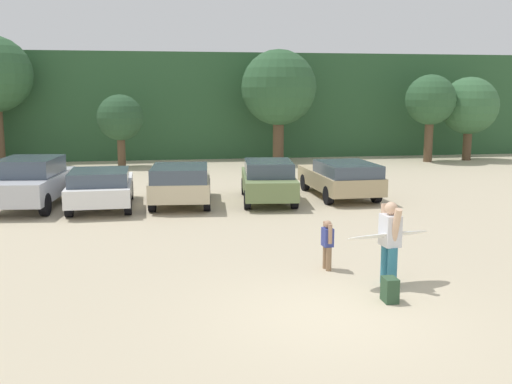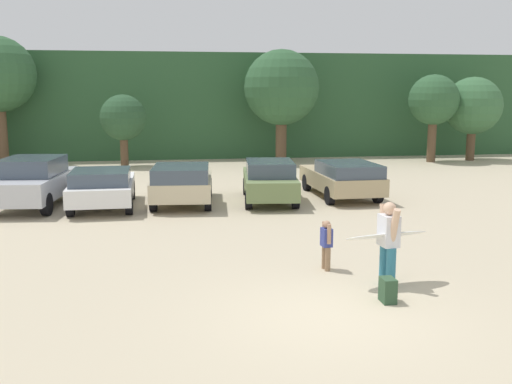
{
  "view_description": "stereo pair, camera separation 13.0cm",
  "coord_description": "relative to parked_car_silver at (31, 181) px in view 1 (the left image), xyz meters",
  "views": [
    {
      "loc": [
        -2.77,
        -9.19,
        3.75
      ],
      "look_at": [
        -0.41,
        5.39,
        1.24
      ],
      "focal_mm": 41.17,
      "sensor_mm": 36.0,
      "label": 1
    },
    {
      "loc": [
        -2.64,
        -9.21,
        3.75
      ],
      "look_at": [
        -0.41,
        5.39,
        1.24
      ],
      "focal_mm": 41.17,
      "sensor_mm": 36.0,
      "label": 2
    }
  ],
  "objects": [
    {
      "name": "parked_car_tan",
      "position": [
        10.63,
        0.14,
        -0.13
      ],
      "size": [
        2.03,
        4.51,
        1.33
      ],
      "rotation": [
        0.0,
        0.0,
        1.6
      ],
      "color": "tan",
      "rests_on": "ground_plane"
    },
    {
      "name": "hillside_ridge",
      "position": [
        7.04,
        19.11,
        2.11
      ],
      "size": [
        108.0,
        12.0,
        5.95
      ],
      "primitive_type": "cube",
      "color": "#2D5633",
      "rests_on": "ground_plane"
    },
    {
      "name": "ground_plane",
      "position": [
        7.04,
        -10.8,
        -0.86
      ],
      "size": [
        120.0,
        120.0,
        0.0
      ],
      "primitive_type": "plane",
      "color": "#C1B293"
    },
    {
      "name": "person_adult",
      "position": [
        8.62,
        -9.46,
        0.08
      ],
      "size": [
        0.34,
        0.73,
        1.67
      ],
      "rotation": [
        0.0,
        0.0,
        3.24
      ],
      "color": "teal",
      "rests_on": "ground_plane"
    },
    {
      "name": "tree_far_left",
      "position": [
        21.13,
        10.37,
        2.13
      ],
      "size": [
        3.14,
        3.14,
        4.59
      ],
      "color": "brown",
      "rests_on": "ground_plane"
    },
    {
      "name": "backpack_dropped",
      "position": [
        8.29,
        -10.35,
        -0.64
      ],
      "size": [
        0.24,
        0.34,
        0.45
      ],
      "color": "#2D4C33",
      "rests_on": "ground_plane"
    },
    {
      "name": "person_child",
      "position": [
        7.71,
        -8.27,
        -0.26
      ],
      "size": [
        0.22,
        0.4,
        1.07
      ],
      "rotation": [
        0.0,
        0.0,
        3.24
      ],
      "color": "#8C6B4C",
      "rests_on": "ground_plane"
    },
    {
      "name": "surfboard_white",
      "position": [
        8.62,
        -9.37,
        0.13
      ],
      "size": [
        1.86,
        0.81,
        0.25
      ],
      "rotation": [
        0.0,
        0.0,
        3.32
      ],
      "color": "white"
    },
    {
      "name": "parked_car_silver",
      "position": [
        0.0,
        0.0,
        0.0
      ],
      "size": [
        2.34,
        4.6,
        1.64
      ],
      "rotation": [
        0.0,
        0.0,
        1.47
      ],
      "color": "silver",
      "rests_on": "ground_plane"
    },
    {
      "name": "parked_car_champagne",
      "position": [
        4.89,
        -0.39,
        -0.1
      ],
      "size": [
        2.24,
        4.12,
        1.39
      ],
      "rotation": [
        0.0,
        0.0,
        1.49
      ],
      "color": "beige",
      "rests_on": "ground_plane"
    },
    {
      "name": "tree_center",
      "position": [
        18.64,
        10.0,
        2.43
      ],
      "size": [
        2.69,
        2.69,
        4.7
      ],
      "color": "brown",
      "rests_on": "ground_plane"
    },
    {
      "name": "tree_center_right",
      "position": [
        10.5,
        10.95,
        3.1
      ],
      "size": [
        3.99,
        3.99,
        5.99
      ],
      "color": "brown",
      "rests_on": "ground_plane"
    },
    {
      "name": "tree_left",
      "position": [
        2.27,
        10.31,
        1.6
      ],
      "size": [
        2.3,
        2.3,
        3.65
      ],
      "color": "brown",
      "rests_on": "ground_plane"
    },
    {
      "name": "parked_car_white",
      "position": [
        2.3,
        -0.61,
        -0.14
      ],
      "size": [
        2.06,
        4.13,
        1.32
      ],
      "rotation": [
        0.0,
        0.0,
        1.6
      ],
      "color": "white",
      "rests_on": "ground_plane"
    },
    {
      "name": "parked_car_olive_green",
      "position": [
        7.89,
        -0.25,
        -0.11
      ],
      "size": [
        2.14,
        4.34,
        1.44
      ],
      "rotation": [
        0.0,
        0.0,
        1.46
      ],
      "color": "#6B7F4C",
      "rests_on": "ground_plane"
    }
  ]
}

